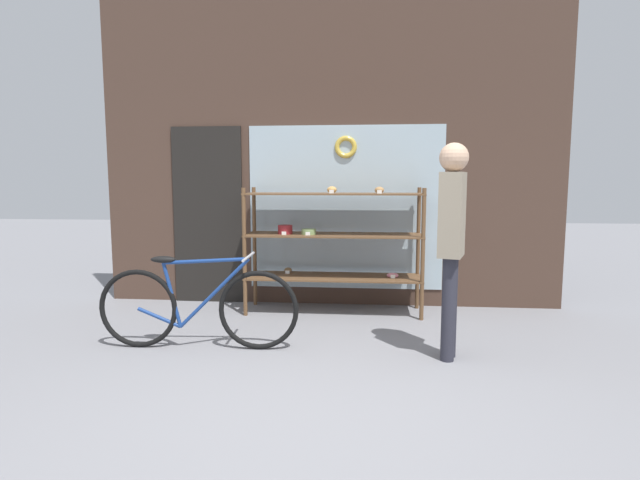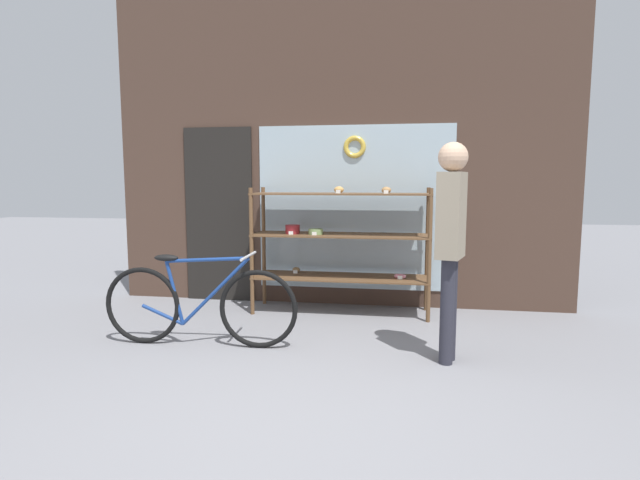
% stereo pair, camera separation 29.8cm
% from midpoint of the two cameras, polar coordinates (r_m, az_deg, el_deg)
% --- Properties ---
extents(ground_plane, '(30.00, 30.00, 0.00)m').
position_cam_midpoint_polar(ground_plane, '(3.39, -5.61, -18.82)').
color(ground_plane, gray).
extents(storefront_facade, '(5.37, 0.13, 3.83)m').
position_cam_midpoint_polar(storefront_facade, '(5.90, -0.80, 10.61)').
color(storefront_facade, '#473328').
rests_on(storefront_facade, ground_plane).
extents(display_case, '(1.94, 0.53, 1.41)m').
position_cam_midpoint_polar(display_case, '(5.50, -0.16, 0.32)').
color(display_case, brown).
rests_on(display_case, ground_plane).
extents(bicycle, '(1.76, 0.46, 0.83)m').
position_cam_midpoint_polar(bicycle, '(4.55, -15.72, -7.36)').
color(bicycle, black).
rests_on(bicycle, ground_plane).
extents(pedestrian, '(0.26, 0.36, 1.76)m').
position_cam_midpoint_polar(pedestrian, '(4.11, 12.83, 0.87)').
color(pedestrian, '#282833').
rests_on(pedestrian, ground_plane).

